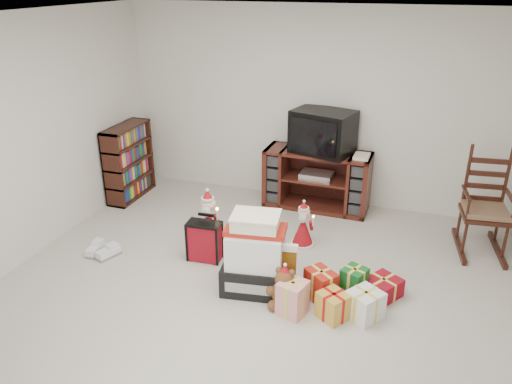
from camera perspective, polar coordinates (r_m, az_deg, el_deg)
room at (r=4.17m, az=-0.93°, el=1.68°), size 5.01×5.01×2.51m
tv_stand at (r=6.46m, az=6.95°, el=1.42°), size 1.34×0.50×0.76m
bookshelf at (r=6.91m, az=-14.33°, el=3.22°), size 0.27×0.82×1.00m
rocking_chair at (r=5.97m, az=24.59°, el=-2.36°), size 0.57×0.84×1.19m
gift_pile at (r=4.76m, az=-0.04°, el=-7.54°), size 0.68×0.54×0.78m
red_suitcase at (r=5.31m, az=-5.89°, el=-5.62°), size 0.35×0.20×0.51m
stocking at (r=4.68m, az=3.30°, el=-9.05°), size 0.28×0.16×0.56m
teddy_bear at (r=4.64m, az=3.33°, el=-11.06°), size 0.26×0.23×0.39m
santa_figurine at (r=5.59m, az=5.39°, el=-4.19°), size 0.27×0.25×0.54m
mrs_claus_figurine at (r=5.57m, az=-5.42°, el=-3.69°), size 0.33×0.31×0.67m
sneaker_pair at (r=5.70m, az=-17.18°, el=-6.48°), size 0.34×0.29×0.10m
gift_cluster at (r=4.71m, az=9.82°, el=-11.40°), size 0.76×1.06×0.26m
crt_television at (r=6.23m, az=7.66°, el=6.84°), size 0.83×0.69×0.53m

